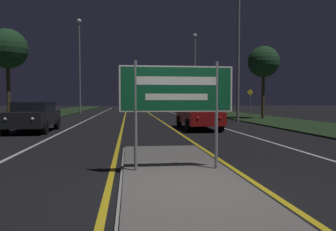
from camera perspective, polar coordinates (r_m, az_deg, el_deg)
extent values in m
plane|color=black|center=(5.59, 3.76, -13.54)|extent=(160.00, 160.00, 0.00)
cube|color=#999993|center=(7.00, 1.49, -9.96)|extent=(2.34, 7.17, 0.05)
cube|color=#66605B|center=(7.00, 1.49, -9.76)|extent=(2.22, 7.05, 0.10)
cube|color=#1E3319|center=(26.71, -25.42, -0.78)|extent=(5.00, 100.00, 0.08)
cube|color=#1E3319|center=(27.41, 15.67, -0.53)|extent=(5.00, 100.00, 0.08)
cube|color=gold|center=(30.31, -7.54, -0.21)|extent=(0.12, 70.00, 0.01)
cube|color=gold|center=(30.40, -2.41, -0.18)|extent=(0.12, 70.00, 0.01)
cube|color=silver|center=(30.48, -12.89, -0.24)|extent=(0.12, 70.00, 0.01)
cube|color=silver|center=(30.75, 2.87, -0.15)|extent=(0.12, 70.00, 0.01)
cube|color=silver|center=(30.94, -18.42, -0.27)|extent=(0.10, 70.00, 0.01)
cube|color=silver|center=(31.40, 8.28, -0.11)|extent=(0.10, 70.00, 0.01)
cylinder|color=gray|center=(6.77, -5.68, -0.07)|extent=(0.07, 0.07, 2.27)
cylinder|color=gray|center=(7.02, 8.43, 0.02)|extent=(0.07, 0.07, 2.27)
cube|color=#0F512D|center=(6.84, 1.51, 4.66)|extent=(2.38, 0.04, 0.95)
cube|color=white|center=(6.81, 1.53, 4.66)|extent=(2.38, 0.00, 0.95)
cube|color=#0F512D|center=(6.81, 1.54, 4.67)|extent=(2.30, 0.01, 0.90)
cube|color=white|center=(6.82, 1.54, 6.07)|extent=(1.66, 0.01, 0.17)
cube|color=white|center=(6.80, 1.54, 3.26)|extent=(1.31, 0.01, 0.13)
cylinder|color=gray|center=(37.80, -15.13, 7.91)|extent=(0.18, 0.18, 10.04)
sphere|color=white|center=(38.62, -15.23, 15.58)|extent=(0.51, 0.51, 0.51)
cylinder|color=gray|center=(23.24, 12.15, 9.94)|extent=(0.18, 0.18, 8.99)
cylinder|color=gray|center=(37.66, 4.67, 7.00)|extent=(0.18, 0.18, 8.69)
sphere|color=white|center=(38.25, 4.70, 13.70)|extent=(0.44, 0.44, 0.44)
cube|color=maroon|center=(17.51, 5.31, -0.26)|extent=(1.71, 4.65, 0.63)
cube|color=black|center=(17.22, 5.52, 1.44)|extent=(1.50, 2.42, 0.42)
sphere|color=red|center=(15.14, 5.19, -0.44)|extent=(0.14, 0.14, 0.14)
sphere|color=red|center=(15.40, 9.05, -0.41)|extent=(0.14, 0.14, 0.14)
cylinder|color=black|center=(18.80, 1.95, -1.01)|extent=(0.22, 0.66, 0.66)
cylinder|color=black|center=(19.12, 6.78, -0.97)|extent=(0.22, 0.66, 0.66)
cylinder|color=black|center=(15.96, 3.54, -1.69)|extent=(0.22, 0.66, 0.66)
cylinder|color=black|center=(16.33, 9.17, -1.62)|extent=(0.22, 0.66, 0.66)
cube|color=navy|center=(29.26, 6.98, 0.94)|extent=(1.80, 4.28, 0.66)
cube|color=black|center=(29.00, 7.11, 2.10)|extent=(1.58, 2.23, 0.54)
sphere|color=red|center=(27.07, 6.91, 0.97)|extent=(0.14, 0.14, 0.14)
sphere|color=red|center=(27.35, 9.18, 0.97)|extent=(0.14, 0.14, 0.14)
cylinder|color=black|center=(30.38, 4.81, 0.39)|extent=(0.22, 0.63, 0.63)
cylinder|color=black|center=(30.77, 7.94, 0.41)|extent=(0.22, 0.63, 0.63)
cylinder|color=black|center=(27.79, 5.91, 0.17)|extent=(0.22, 0.63, 0.63)
cylinder|color=black|center=(28.22, 9.32, 0.19)|extent=(0.22, 0.63, 0.63)
cube|color=black|center=(17.18, -22.47, -0.46)|extent=(1.79, 4.11, 0.70)
cube|color=black|center=(17.40, -22.28, 1.46)|extent=(1.57, 2.14, 0.44)
sphere|color=white|center=(15.41, -26.50, -0.56)|extent=(0.14, 0.14, 0.14)
sphere|color=white|center=(15.07, -22.52, -0.55)|extent=(0.14, 0.14, 0.14)
cylinder|color=black|center=(16.25, -26.56, -1.94)|extent=(0.22, 0.63, 0.63)
cylinder|color=black|center=(15.76, -20.70, -1.97)|extent=(0.22, 0.63, 0.63)
cylinder|color=black|center=(18.67, -23.92, -1.31)|extent=(0.22, 0.63, 0.63)
cylinder|color=black|center=(18.24, -18.78, -1.31)|extent=(0.22, 0.63, 0.63)
cylinder|color=gray|center=(30.28, 14.11, 1.96)|extent=(0.06, 0.06, 2.21)
cube|color=yellow|center=(30.28, 14.13, 3.93)|extent=(0.60, 0.02, 0.60)
cylinder|color=#4C3823|center=(24.99, -26.04, 4.08)|extent=(0.24, 0.24, 4.36)
sphere|color=#1E4223|center=(25.22, -26.17, 10.41)|extent=(2.68, 2.68, 2.68)
cylinder|color=#4C3823|center=(27.05, 16.22, 3.68)|extent=(0.24, 0.24, 3.93)
sphere|color=#1E4223|center=(27.22, 16.30, 8.99)|extent=(2.45, 2.45, 2.45)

